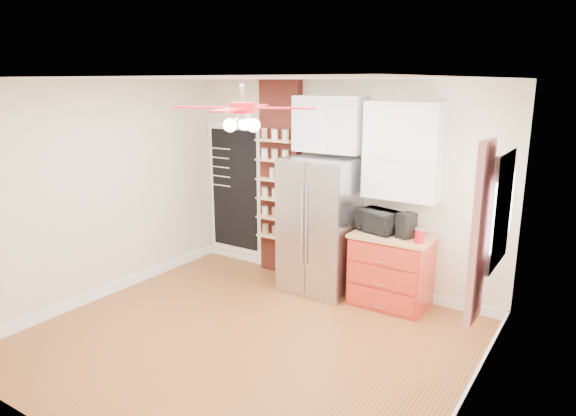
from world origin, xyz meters
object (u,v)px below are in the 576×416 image
Objects in this scene: canister_left at (419,236)px; pantry_jar_oats at (273,173)px; red_cabinet at (391,270)px; ceiling_fan at (242,108)px; coffee_maker at (406,225)px; toaster_oven at (378,221)px; fridge at (320,225)px.

pantry_jar_oats is (-2.19, 0.27, 0.47)m from canister_left.
canister_left reaches higher than red_cabinet.
ceiling_fan is 2.40m from coffee_maker.
red_cabinet is at bearing -3.63° from pantry_jar_oats.
pantry_jar_oats is (-0.90, 1.80, -0.98)m from ceiling_fan.
toaster_oven is 1.63× the size of coffee_maker.
toaster_oven is at bearing -3.83° from pantry_jar_oats.
canister_left is at bearing 49.78° from ceiling_fan.
ceiling_fan reaches higher than canister_left.
coffee_maker is at bearing 0.22° from fridge.
fridge reaches higher than toaster_oven.
red_cabinet is 3.17× the size of coffee_maker.
fridge is 1.25× the size of ceiling_fan.
pantry_jar_oats is at bearing -169.36° from toaster_oven.
toaster_oven is (0.72, 1.69, -1.39)m from ceiling_fan.
fridge is 5.90× the size of coffee_maker.
red_cabinet is 2.08m from pantry_jar_oats.
coffee_maker is (1.15, 0.00, 0.17)m from fridge.
coffee_maker is 2.10× the size of pantry_jar_oats.
coffee_maker is 0.23m from canister_left.
fridge is at bearing -10.99° from pantry_jar_oats.
red_cabinet is at bearing 12.53° from toaster_oven.
fridge reaches higher than coffee_maker.
coffee_maker reaches higher than red_cabinet.
ceiling_fan is at bearing -88.24° from fridge.
ceiling_fan is at bearing -103.97° from coffee_maker.
fridge is 3.63× the size of toaster_oven.
coffee_maker reaches higher than canister_left.
pantry_jar_oats is at bearing -164.73° from coffee_maker.
red_cabinet is at bearing -174.66° from coffee_maker.
toaster_oven is at bearing 164.12° from canister_left.
ceiling_fan is (0.05, -1.63, 1.55)m from fridge.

